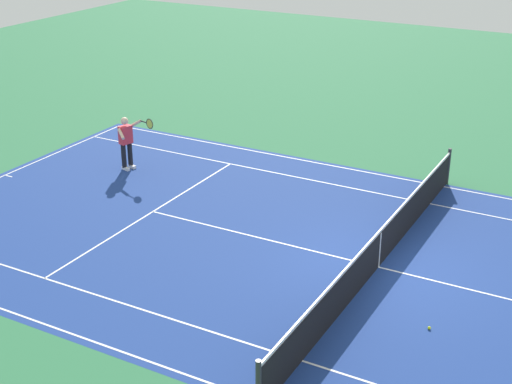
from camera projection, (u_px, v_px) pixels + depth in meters
ground_plane at (378, 267)px, 17.12m from camera, size 60.00×60.00×0.00m
court_slab at (378, 267)px, 17.12m from camera, size 24.20×11.40×0.00m
court_line_markings at (378, 267)px, 17.12m from camera, size 23.85×11.05×0.01m
tennis_net at (379, 248)px, 16.93m from camera, size 0.10×11.70×1.08m
tennis_player_near at (127, 140)px, 22.53m from camera, size 1.16×0.75×1.70m
tennis_ball at (429, 328)px, 14.75m from camera, size 0.07×0.07×0.07m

